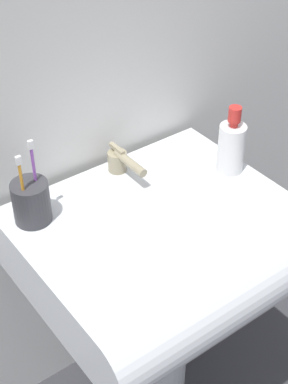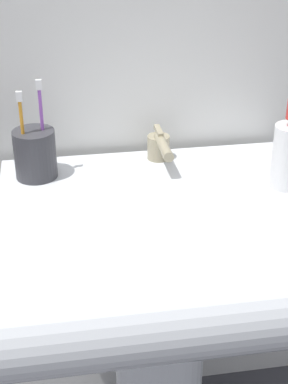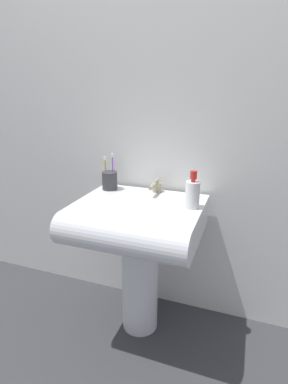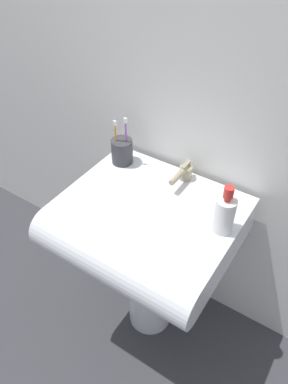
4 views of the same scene
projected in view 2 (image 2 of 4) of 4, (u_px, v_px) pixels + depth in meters
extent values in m
cylinder|color=white|center=(159.00, 374.00, 1.35)|extent=(0.20, 0.20, 0.60)
cube|color=white|center=(161.00, 235.00, 1.17)|extent=(0.63, 0.48, 0.16)
cylinder|color=white|center=(189.00, 312.00, 0.97)|extent=(0.63, 0.16, 0.16)
cylinder|color=tan|center=(158.00, 147.00, 1.30)|extent=(0.05, 0.05, 0.05)
cylinder|color=tan|center=(164.00, 146.00, 1.24)|extent=(0.02, 0.11, 0.02)
cube|color=tan|center=(159.00, 131.00, 1.28)|extent=(0.01, 0.06, 0.01)
cylinder|color=#38383D|center=(35.00, 154.00, 1.21)|extent=(0.09, 0.09, 0.10)
cylinder|color=orange|center=(23.00, 138.00, 1.18)|extent=(0.01, 0.01, 0.16)
cube|color=white|center=(19.00, 96.00, 1.13)|extent=(0.01, 0.01, 0.02)
cylinder|color=purple|center=(43.00, 130.00, 1.19)|extent=(0.01, 0.01, 0.17)
cube|color=white|center=(39.00, 85.00, 1.15)|extent=(0.01, 0.01, 0.02)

